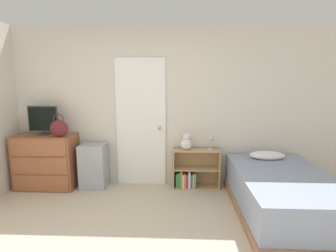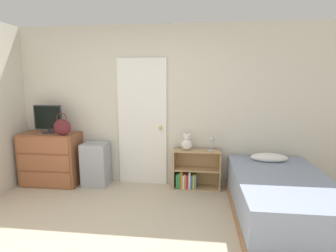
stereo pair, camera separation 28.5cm
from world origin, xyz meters
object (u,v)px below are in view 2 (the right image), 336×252
Objects in this scene: storage_bin at (96,164)px; bookshelf at (193,173)px; desk_lamp at (212,141)px; dresser at (51,159)px; teddy_bear at (187,143)px; bed at (282,197)px; tv at (48,119)px; handbag at (62,127)px.

storage_bin is 1.58m from bookshelf.
dresser is at bearing -178.66° from desk_lamp.
teddy_bear is at bearing -178.14° from bookshelf.
bed is (0.83, -0.77, -0.51)m from desk_lamp.
bookshelf is at bearing 2.47° from dresser.
desk_lamp reaches higher than storage_bin.
tv is 0.25× the size of bed.
handbag is 0.19× the size of bed.
tv reaches higher than dresser.
desk_lamp is (1.86, 0.01, 0.43)m from storage_bin.
dresser is 1.99× the size of tv.
tv is at bearing 167.98° from bed.
storage_bin is at bearing 1.84° from tv.
handbag is 0.80m from storage_bin.
handbag is at bearing -23.51° from dresser.
dresser is 0.75m from storage_bin.
storage_bin is 2.80m from bed.
desk_lamp is (2.60, 0.06, 0.35)m from dresser.
desk_lamp reaches higher than bed.
teddy_bear is 1.13× the size of desk_lamp.
dresser is 0.65m from handbag.
dresser is 2.62m from desk_lamp.
desk_lamp reaches higher than bookshelf.
teddy_bear is (2.23, 0.07, -0.36)m from tv.
teddy_bear is (1.91, 0.23, -0.25)m from handbag.
handbag is 1.33× the size of teddy_bear.
handbag is at bearing -157.98° from storage_bin.
handbag is 0.48× the size of bookshelf.
desk_lamp is at bearing 137.19° from bed.
handbag is 0.50× the size of storage_bin.
tv is 0.63× the size of bookshelf.
desk_lamp is 0.12× the size of bed.
tv is at bearing -178.08° from teddy_bear.
tv is at bearing 154.11° from handbag.
storage_bin is at bearing -178.04° from teddy_bear.
bookshelf is 3.14× the size of desk_lamp.
handbag is (0.30, -0.13, 0.56)m from dresser.
bed is at bearing -10.50° from handbag.
storage_bin reaches higher than bed.
bookshelf is 0.50m from teddy_bear.
handbag is 1.94m from teddy_bear.
bookshelf is at bearing 171.97° from desk_lamp.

